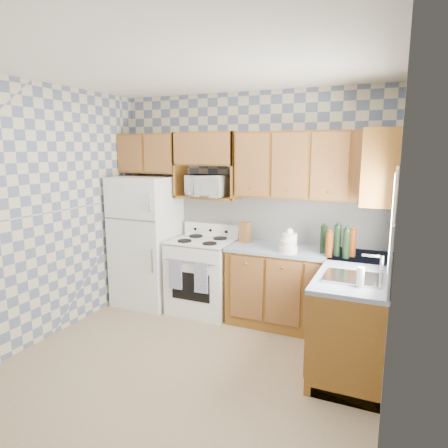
{
  "coord_description": "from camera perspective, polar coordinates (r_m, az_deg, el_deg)",
  "views": [
    {
      "loc": [
        1.7,
        -3.02,
        2.02
      ],
      "look_at": [
        0.05,
        0.75,
        1.25
      ],
      "focal_mm": 32.0,
      "sensor_mm": 36.0,
      "label": 1
    }
  ],
  "objects": [
    {
      "name": "floor",
      "position": [
        4.01,
        -5.26,
        -19.68
      ],
      "size": [
        3.4,
        3.4,
        0.0
      ],
      "primitive_type": "plane",
      "color": "#8B7256",
      "rests_on": "ground"
    },
    {
      "name": "back_wall",
      "position": [
        4.97,
        3.4,
        2.82
      ],
      "size": [
        3.4,
        0.02,
        2.7
      ],
      "primitive_type": "cube",
      "color": "slate",
      "rests_on": "ground"
    },
    {
      "name": "right_wall",
      "position": [
        3.1,
        23.06,
        -2.76
      ],
      "size": [
        0.02,
        3.2,
        2.7
      ],
      "primitive_type": "cube",
      "color": "slate",
      "rests_on": "ground"
    },
    {
      "name": "backsplash_back",
      "position": [
        4.86,
        7.77,
        0.78
      ],
      "size": [
        2.6,
        0.02,
        0.56
      ],
      "primitive_type": "cube",
      "color": "silver",
      "rests_on": "back_wall"
    },
    {
      "name": "backsplash_right",
      "position": [
        3.91,
        22.94,
        -2.36
      ],
      "size": [
        0.02,
        1.6,
        0.56
      ],
      "primitive_type": "cube",
      "color": "silver",
      "rests_on": "right_wall"
    },
    {
      "name": "refrigerator",
      "position": [
        5.34,
        -10.96,
        -2.38
      ],
      "size": [
        0.75,
        0.7,
        1.68
      ],
      "primitive_type": "cube",
      "color": "white",
      "rests_on": "floor"
    },
    {
      "name": "stove_body",
      "position": [
        5.06,
        -3.04,
        -7.49
      ],
      "size": [
        0.76,
        0.65,
        0.9
      ],
      "primitive_type": "cube",
      "color": "white",
      "rests_on": "floor"
    },
    {
      "name": "cooktop",
      "position": [
        4.94,
        -3.09,
        -2.47
      ],
      "size": [
        0.76,
        0.65,
        0.02
      ],
      "primitive_type": "cube",
      "color": "silver",
      "rests_on": "stove_body"
    },
    {
      "name": "backguard",
      "position": [
        5.16,
        -1.73,
        -0.81
      ],
      "size": [
        0.76,
        0.08,
        0.17
      ],
      "primitive_type": "cube",
      "color": "white",
      "rests_on": "cooktop"
    },
    {
      "name": "dish_towel_left",
      "position": [
        4.83,
        -6.96,
        -7.17
      ],
      "size": [
        0.17,
        0.02,
        0.36
      ],
      "primitive_type": "cube",
      "color": "navy",
      "rests_on": "stove_body"
    },
    {
      "name": "dish_towel_right",
      "position": [
        4.67,
        -3.3,
        -7.73
      ],
      "size": [
        0.17,
        0.02,
        0.36
      ],
      "primitive_type": "cube",
      "color": "navy",
      "rests_on": "stove_body"
    },
    {
      "name": "base_cabinets_back",
      "position": [
        4.68,
        11.61,
        -9.35
      ],
      "size": [
        1.75,
        0.6,
        0.88
      ],
      "primitive_type": "cube",
      "color": "brown",
      "rests_on": "floor"
    },
    {
      "name": "base_cabinets_right",
      "position": [
        4.15,
        18.08,
        -12.35
      ],
      "size": [
        0.6,
        1.6,
        0.88
      ],
      "primitive_type": "cube",
      "color": "brown",
      "rests_on": "floor"
    },
    {
      "name": "countertop_back",
      "position": [
        4.55,
        11.81,
        -3.9
      ],
      "size": [
        1.77,
        0.63,
        0.04
      ],
      "primitive_type": "cube",
      "color": "gray",
      "rests_on": "base_cabinets_back"
    },
    {
      "name": "countertop_right",
      "position": [
        4.0,
        18.38,
        -6.24
      ],
      "size": [
        0.63,
        1.6,
        0.04
      ],
      "primitive_type": "cube",
      "color": "gray",
      "rests_on": "base_cabinets_right"
    },
    {
      "name": "upper_cabinets_back",
      "position": [
        4.55,
        12.64,
        8.19
      ],
      "size": [
        1.75,
        0.33,
        0.74
      ],
      "primitive_type": "cube",
      "color": "brown",
      "rests_on": "back_wall"
    },
    {
      "name": "upper_cabinets_fridge",
      "position": [
        5.37,
        -10.39,
        9.88
      ],
      "size": [
        0.82,
        0.33,
        0.5
      ],
      "primitive_type": "cube",
      "color": "brown",
      "rests_on": "back_wall"
    },
    {
      "name": "upper_cabinets_right",
      "position": [
        4.28,
        21.59,
        7.58
      ],
      "size": [
        0.33,
        0.7,
        0.74
      ],
      "primitive_type": "cube",
      "color": "brown",
      "rests_on": "right_wall"
    },
    {
      "name": "microwave_shelf",
      "position": [
        4.99,
        -2.33,
        3.85
      ],
      "size": [
        0.8,
        0.33,
        0.03
      ],
      "primitive_type": "cube",
      "color": "brown",
      "rests_on": "back_wall"
    },
    {
      "name": "microwave",
      "position": [
        4.91,
        -2.39,
        5.47
      ],
      "size": [
        0.48,
        0.33,
        0.26
      ],
      "primitive_type": "imported",
      "rotation": [
        0.0,
        0.0,
        -0.01
      ],
      "color": "white",
      "rests_on": "microwave_shelf"
    },
    {
      "name": "sink",
      "position": [
        3.65,
        17.95,
        -7.38
      ],
      "size": [
        0.48,
        0.4,
        0.03
      ],
      "primitive_type": "cube",
      "color": "#B7B7BC",
      "rests_on": "countertop_right"
    },
    {
      "name": "window",
      "position": [
        3.52,
        23.05,
        0.42
      ],
      "size": [
        0.02,
        0.66,
        0.86
      ],
      "primitive_type": "cube",
      "color": "white",
      "rests_on": "right_wall"
    },
    {
      "name": "bottle_0",
      "position": [
        4.34,
        15.88,
        -2.27
      ],
      "size": [
        0.07,
        0.07,
        0.33
      ],
      "primitive_type": "cylinder",
      "color": "black",
      "rests_on": "countertop_back"
    },
    {
      "name": "bottle_1",
      "position": [
        4.27,
        17.09,
        -2.68
      ],
      "size": [
        0.07,
        0.07,
        0.31
      ],
      "primitive_type": "cylinder",
      "color": "black",
      "rests_on": "countertop_back"
    },
    {
      "name": "bottle_2",
      "position": [
        4.37,
        17.88,
        -2.59
      ],
      "size": [
        0.07,
        0.07,
        0.29
      ],
      "primitive_type": "cylinder",
      "color": "#64290D",
      "rests_on": "countertop_back"
    },
    {
      "name": "bottle_3",
      "position": [
        4.28,
        14.78,
        -2.85
      ],
      "size": [
        0.07,
        0.07,
        0.26
      ],
      "primitive_type": "cylinder",
      "color": "#64290D",
      "rests_on": "countertop_back"
    },
    {
      "name": "bottle_4",
      "position": [
        4.42,
        14.05,
        -2.16
      ],
      "size": [
        0.07,
        0.07,
        0.3
      ],
      "primitive_type": "cylinder",
      "color": "black",
      "rests_on": "countertop_back"
    },
    {
      "name": "knife_block",
      "position": [
        4.81,
        3.04,
        -1.16
      ],
      "size": [
        0.13,
        0.13,
        0.24
      ],
      "primitive_type": "cube",
      "rotation": [
        0.0,
        0.0,
        -0.14
      ],
      "color": "brown",
      "rests_on": "countertop_back"
    },
    {
      "name": "electric_kettle",
      "position": [
        4.4,
        9.32,
        -2.65
      ],
      "size": [
        0.16,
        0.16,
        0.21
      ],
      "primitive_type": "cylinder",
      "color": "white",
      "rests_on": "countertop_back"
    },
    {
      "name": "food_containers",
      "position": [
        4.39,
        9.16,
        -3.16
      ],
      "size": [
        0.2,
        0.2,
        0.14
      ],
      "primitive_type": null,
      "color": "beige",
      "rests_on": "countertop_back"
    },
    {
      "name": "soap_bottle",
      "position": [
        3.43,
        18.91,
        -7.22
      ],
      "size": [
        0.06,
        0.06,
        0.17
      ],
      "primitive_type": "cylinder",
      "color": "beige",
      "rests_on": "countertop_right"
    }
  ]
}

